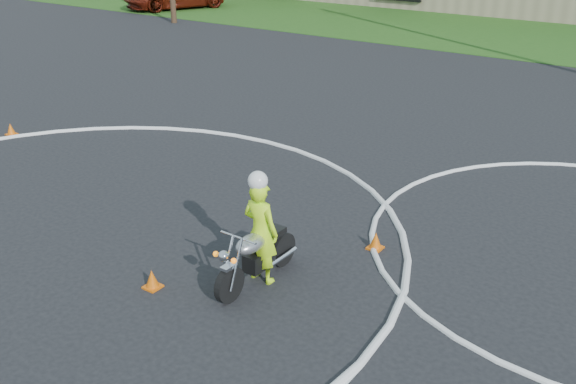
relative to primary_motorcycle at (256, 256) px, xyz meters
The scene contains 5 objects.
grass_strip 23.53m from the primary_motorcycle, 99.21° to the left, with size 120.00×10.00×0.02m, color #1E4714.
course_markings 1.76m from the primary_motorcycle, 160.06° to the left, with size 19.05×19.05×0.12m.
primary_motorcycle is the anchor object (origin of this frame).
rider_primary_grp 0.42m from the primary_motorcycle, 91.29° to the left, with size 0.60×0.39×1.79m.
traffic_cones 2.15m from the primary_motorcycle, 28.52° to the left, with size 22.56×7.90×0.30m.
Camera 1 is at (9.00, -2.75, 5.16)m, focal length 40.00 mm.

